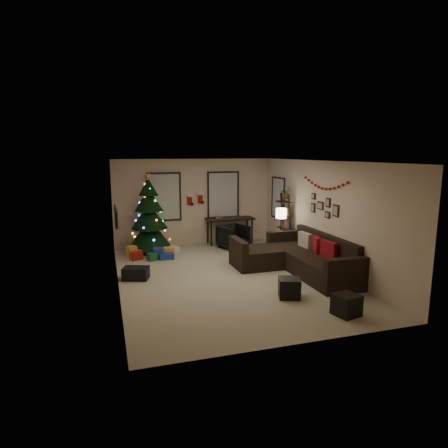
{
  "coord_description": "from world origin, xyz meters",
  "views": [
    {
      "loc": [
        -2.68,
        -8.46,
        2.9
      ],
      "look_at": [
        0.1,
        0.6,
        1.15
      ],
      "focal_mm": 31.26,
      "sensor_mm": 36.0,
      "label": 1
    }
  ],
  "objects_px": {
    "christmas_tree": "(149,219)",
    "desk_chair": "(233,237)",
    "bookshelf": "(286,224)",
    "sofa": "(298,259)",
    "desk": "(230,221)"
  },
  "relations": [
    {
      "from": "christmas_tree",
      "to": "bookshelf",
      "type": "bearing_deg",
      "value": -18.49
    },
    {
      "from": "christmas_tree",
      "to": "desk",
      "type": "distance_m",
      "value": 2.61
    },
    {
      "from": "sofa",
      "to": "bookshelf",
      "type": "bearing_deg",
      "value": 74.01
    },
    {
      "from": "bookshelf",
      "to": "christmas_tree",
      "type": "bearing_deg",
      "value": 161.51
    },
    {
      "from": "desk_chair",
      "to": "bookshelf",
      "type": "xyz_separation_m",
      "value": [
        1.3,
        -0.93,
        0.48
      ]
    },
    {
      "from": "desk",
      "to": "bookshelf",
      "type": "xyz_separation_m",
      "value": [
        1.2,
        -1.58,
        0.11
      ]
    },
    {
      "from": "bookshelf",
      "to": "sofa",
      "type": "bearing_deg",
      "value": -105.99
    },
    {
      "from": "christmas_tree",
      "to": "desk_chair",
      "type": "distance_m",
      "value": 2.58
    },
    {
      "from": "christmas_tree",
      "to": "sofa",
      "type": "distance_m",
      "value": 4.51
    },
    {
      "from": "desk_chair",
      "to": "sofa",
      "type": "bearing_deg",
      "value": -93.51
    },
    {
      "from": "christmas_tree",
      "to": "desk_chair",
      "type": "height_order",
      "value": "christmas_tree"
    },
    {
      "from": "sofa",
      "to": "bookshelf",
      "type": "xyz_separation_m",
      "value": [
        0.5,
        1.76,
        0.53
      ]
    },
    {
      "from": "sofa",
      "to": "desk_chair",
      "type": "xyz_separation_m",
      "value": [
        -0.8,
        2.69,
        0.05
      ]
    },
    {
      "from": "christmas_tree",
      "to": "sofa",
      "type": "xyz_separation_m",
      "value": [
        3.28,
        -3.02,
        -0.67
      ]
    },
    {
      "from": "christmas_tree",
      "to": "desk_chair",
      "type": "relative_size",
      "value": 3.26
    }
  ]
}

